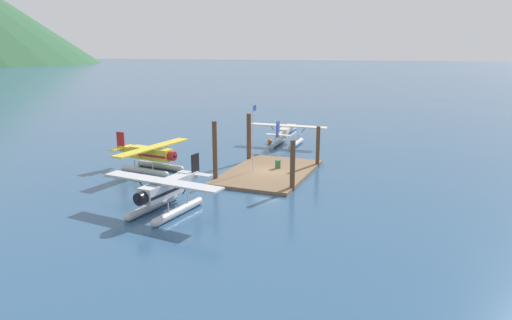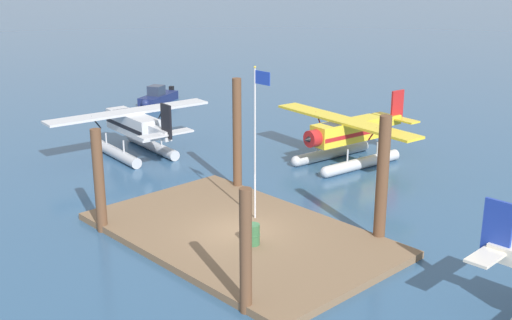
# 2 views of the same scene
# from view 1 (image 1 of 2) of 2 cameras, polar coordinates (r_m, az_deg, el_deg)

# --- Properties ---
(ground_plane) EXTENTS (1200.00, 1200.00, 0.00)m
(ground_plane) POSITION_cam_1_polar(r_m,az_deg,el_deg) (46.26, 1.65, -1.74)
(ground_plane) COLOR #2D5175
(dock_platform) EXTENTS (13.08, 8.06, 0.30)m
(dock_platform) POSITION_cam_1_polar(r_m,az_deg,el_deg) (46.22, 1.65, -1.56)
(dock_platform) COLOR brown
(dock_platform) RESTS_ON ground
(piling_near_left) EXTENTS (0.46, 0.46, 4.62)m
(piling_near_left) POSITION_cam_1_polar(r_m,az_deg,el_deg) (40.23, 4.65, -0.72)
(piling_near_left) COLOR brown
(piling_near_left) RESTS_ON ground
(piling_near_right) EXTENTS (0.41, 0.41, 4.43)m
(piling_near_right) POSITION_cam_1_polar(r_m,az_deg,el_deg) (49.06, 7.83, 1.69)
(piling_near_right) COLOR brown
(piling_near_right) RESTS_ON ground
(piling_far_left) EXTENTS (0.45, 0.45, 5.85)m
(piling_far_left) POSITION_cam_1_polar(r_m,az_deg,el_deg) (43.06, -5.22, 1.06)
(piling_far_left) COLOR brown
(piling_far_left) RESTS_ON ground
(piling_far_right) EXTENTS (0.50, 0.50, 5.46)m
(piling_far_right) POSITION_cam_1_polar(r_m,az_deg,el_deg) (51.01, -0.91, 2.86)
(piling_far_right) COLOR brown
(piling_far_right) RESTS_ON ground
(flagpole) EXTENTS (0.95, 0.10, 6.85)m
(flagpole) POSITION_cam_1_polar(r_m,az_deg,el_deg) (45.33, -0.35, 3.78)
(flagpole) COLOR silver
(flagpole) RESTS_ON dock_platform
(fuel_drum) EXTENTS (0.62, 0.62, 0.88)m
(fuel_drum) POSITION_cam_1_polar(r_m,az_deg,el_deg) (47.18, 2.79, -0.51)
(fuel_drum) COLOR #33663D
(fuel_drum) RESTS_ON dock_platform
(mooring_buoy) EXTENTS (0.67, 0.67, 0.67)m
(mooring_buoy) POSITION_cam_1_polar(r_m,az_deg,el_deg) (61.00, 1.76, 2.34)
(mooring_buoy) COLOR orange
(mooring_buoy) RESTS_ON ground
(seaplane_yellow_bow_left) EXTENTS (10.49, 7.95, 3.84)m
(seaplane_yellow_bow_left) POSITION_cam_1_polar(r_m,az_deg,el_deg) (47.95, -13.06, 0.40)
(seaplane_yellow_bow_left) COLOR #B7BABF
(seaplane_yellow_bow_left) RESTS_ON ground
(seaplane_cream_stbd_fwd) EXTENTS (7.98, 10.44, 3.84)m
(seaplane_cream_stbd_fwd) POSITION_cam_1_polar(r_m,az_deg,el_deg) (59.95, 3.96, 3.33)
(seaplane_cream_stbd_fwd) COLOR #B7BABF
(seaplane_cream_stbd_fwd) RESTS_ON ground
(seaplane_silver_port_fwd) EXTENTS (7.96, 10.49, 3.84)m
(seaplane_silver_port_fwd) POSITION_cam_1_polar(r_m,az_deg,el_deg) (35.50, -11.49, -4.14)
(seaplane_silver_port_fwd) COLOR #B7BABF
(seaplane_silver_port_fwd) RESTS_ON ground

